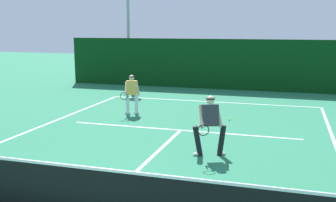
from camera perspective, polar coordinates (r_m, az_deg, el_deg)
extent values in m
cube|color=white|center=(18.41, 6.13, -0.10)|extent=(9.46, 0.10, 0.01)
cube|color=white|center=(13.31, 1.80, -4.16)|extent=(7.71, 0.10, 0.01)
cube|color=white|center=(10.26, -3.11, -8.67)|extent=(0.10, 6.40, 0.01)
cube|color=black|center=(7.37, -11.87, -12.86)|extent=(10.19, 0.02, 0.95)
cube|color=white|center=(7.19, -12.02, -9.18)|extent=(10.19, 0.03, 0.05)
cylinder|color=black|center=(10.79, 7.61, -5.55)|extent=(0.28, 0.22, 0.82)
cylinder|color=black|center=(10.66, 4.23, -5.67)|extent=(0.32, 0.24, 0.82)
ellipsoid|color=white|center=(10.89, 7.56, -7.37)|extent=(0.28, 0.20, 0.09)
ellipsoid|color=white|center=(10.77, 4.21, -7.51)|extent=(0.28, 0.20, 0.09)
cube|color=#2D3338|center=(10.55, 6.00, -2.02)|extent=(0.50, 0.44, 0.59)
cylinder|color=beige|center=(10.60, 7.23, -2.13)|extent=(0.25, 0.18, 0.62)
cylinder|color=beige|center=(10.51, 4.76, -2.19)|extent=(0.25, 0.44, 0.56)
sphere|color=beige|center=(10.47, 6.04, 0.16)|extent=(0.22, 0.22, 0.22)
cylinder|color=black|center=(10.46, 6.05, 0.36)|extent=(0.31, 0.31, 0.04)
cylinder|color=black|center=(10.32, 4.71, -3.67)|extent=(0.13, 0.25, 0.03)
torus|color=black|center=(9.99, 5.05, -4.15)|extent=(0.28, 0.13, 0.29)
cylinder|color=silver|center=(15.76, -4.51, -0.45)|extent=(0.18, 0.18, 0.77)
cylinder|color=silver|center=(15.77, -5.75, -0.46)|extent=(0.19, 0.18, 0.77)
ellipsoid|color=white|center=(15.83, -4.49, -1.66)|extent=(0.28, 0.19, 0.09)
ellipsoid|color=white|center=(15.84, -5.72, -1.67)|extent=(0.28, 0.19, 0.09)
cube|color=#E5B24C|center=(15.66, -5.17, 1.91)|extent=(0.45, 0.34, 0.54)
cylinder|color=beige|center=(15.65, -4.35, 1.83)|extent=(0.21, 0.15, 0.60)
cylinder|color=beige|center=(15.67, -5.97, 1.81)|extent=(0.25, 0.48, 0.48)
sphere|color=beige|center=(15.60, -5.19, 3.32)|extent=(0.21, 0.21, 0.21)
cylinder|color=black|center=(15.60, -5.19, 3.46)|extent=(0.29, 0.29, 0.04)
cylinder|color=black|center=(15.46, -6.19, 0.91)|extent=(0.12, 0.26, 0.03)
torus|color=black|center=(15.12, -6.27, 0.70)|extent=(0.28, 0.12, 0.29)
sphere|color=#D1E033|center=(14.84, 8.71, -2.62)|extent=(0.07, 0.07, 0.07)
cube|color=#093611|center=(22.03, 8.11, 5.17)|extent=(18.25, 0.12, 2.72)
cylinder|color=#9EA39E|center=(25.22, -5.67, 11.79)|extent=(0.18, 0.18, 7.91)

